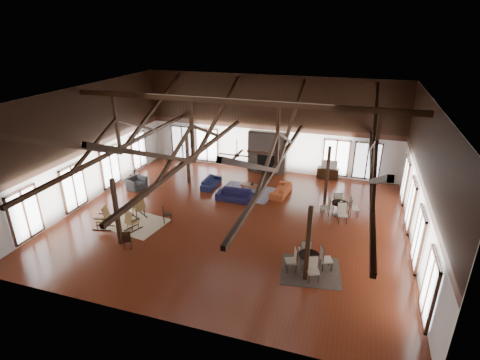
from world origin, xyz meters
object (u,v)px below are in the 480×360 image
(sofa_orange, at_px, (281,190))
(tv_console, at_px, (328,173))
(coffee_table, at_px, (251,186))
(sofa_navy_left, at_px, (211,182))
(armchair, at_px, (136,183))
(cafe_table_near, at_px, (309,259))
(cafe_table_far, at_px, (340,207))
(sofa_navy_front, at_px, (235,195))

(sofa_orange, bearing_deg, tv_console, 151.29)
(sofa_orange, xyz_separation_m, coffee_table, (-1.72, -0.14, 0.07))
(sofa_navy_left, xyz_separation_m, armchair, (-3.97, -1.62, 0.08))
(armchair, bearing_deg, tv_console, -48.97)
(armchair, bearing_deg, cafe_table_near, -98.54)
(coffee_table, relative_size, tv_console, 0.91)
(sofa_orange, xyz_separation_m, armchair, (-8.08, -1.78, 0.05))
(coffee_table, height_order, cafe_table_near, cafe_table_near)
(sofa_orange, height_order, coffee_table, sofa_orange)
(cafe_table_far, xyz_separation_m, tv_console, (-1.02, 4.76, -0.17))
(cafe_table_near, bearing_deg, armchair, 156.25)
(sofa_orange, height_order, cafe_table_far, cafe_table_far)
(armchair, relative_size, cafe_table_near, 0.56)
(sofa_orange, height_order, tv_console, tv_console)
(sofa_navy_left, bearing_deg, sofa_orange, -87.00)
(cafe_table_far, bearing_deg, armchair, -178.83)
(armchair, relative_size, tv_console, 0.80)
(sofa_navy_front, bearing_deg, coffee_table, 71.23)
(sofa_orange, relative_size, tv_console, 1.50)
(sofa_navy_front, bearing_deg, tv_console, 46.88)
(cafe_table_near, bearing_deg, sofa_orange, 110.80)
(sofa_navy_left, xyz_separation_m, coffee_table, (2.39, 0.02, 0.10))
(sofa_navy_front, bearing_deg, sofa_navy_left, 145.47)
(cafe_table_near, distance_m, tv_console, 9.63)
(coffee_table, relative_size, armchair, 1.13)
(sofa_navy_front, distance_m, sofa_orange, 2.64)
(sofa_navy_front, distance_m, sofa_navy_left, 2.35)
(sofa_navy_front, distance_m, coffee_table, 1.43)
(sofa_navy_front, xyz_separation_m, cafe_table_far, (5.44, -0.06, 0.19))
(cafe_table_near, xyz_separation_m, tv_console, (-0.19, 9.62, -0.16))
(coffee_table, bearing_deg, cafe_table_near, -43.87)
(coffee_table, bearing_deg, armchair, -152.91)
(coffee_table, bearing_deg, sofa_orange, 17.13)
(coffee_table, xyz_separation_m, cafe_table_far, (4.98, -1.41, 0.13))
(coffee_table, xyz_separation_m, tv_console, (3.96, 3.35, -0.03))
(sofa_navy_left, xyz_separation_m, tv_console, (6.36, 3.37, 0.07))
(tv_console, bearing_deg, cafe_table_far, -77.97)
(cafe_table_far, distance_m, tv_console, 4.87)
(sofa_orange, height_order, armchair, armchair)
(coffee_table, xyz_separation_m, cafe_table_near, (4.15, -6.27, 0.12))
(sofa_navy_left, relative_size, cafe_table_near, 0.94)
(sofa_navy_left, distance_m, tv_console, 7.19)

